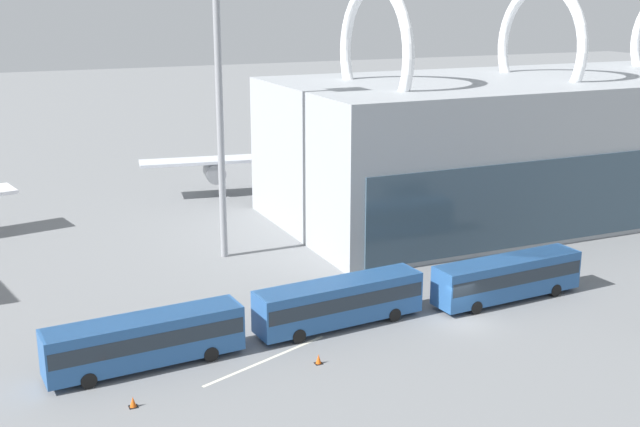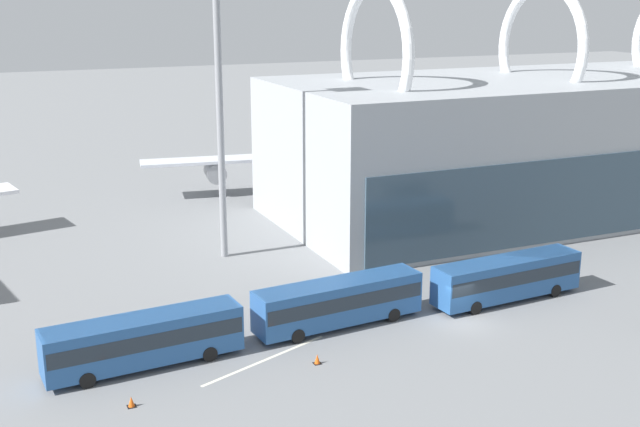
# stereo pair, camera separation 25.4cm
# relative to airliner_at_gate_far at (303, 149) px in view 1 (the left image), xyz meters

# --- Properties ---
(ground_plane) EXTENTS (440.00, 440.00, 0.00)m
(ground_plane) POSITION_rel_airliner_at_gate_far_xyz_m (-5.30, -42.90, -4.94)
(ground_plane) COLOR slate
(airliner_at_gate_far) EXTENTS (38.98, 38.24, 13.32)m
(airliner_at_gate_far) POSITION_rel_airliner_at_gate_far_xyz_m (0.00, 0.00, 0.00)
(airliner_at_gate_far) COLOR silver
(airliner_at_gate_far) RESTS_ON ground_plane
(shuttle_bus_0) EXTENTS (12.75, 3.54, 3.35)m
(shuttle_bus_0) POSITION_rel_airliner_at_gate_far_xyz_m (-28.02, -40.77, -2.98)
(shuttle_bus_0) COLOR #285693
(shuttle_bus_0) RESTS_ON ground_plane
(shuttle_bus_1) EXTENTS (12.77, 3.66, 3.35)m
(shuttle_bus_1) POSITION_rel_airliner_at_gate_far_xyz_m (-13.96, -39.84, -2.98)
(shuttle_bus_1) COLOR #285693
(shuttle_bus_1) RESTS_ON ground_plane
(shuttle_bus_2) EXTENTS (12.73, 3.41, 3.35)m
(shuttle_bus_2) POSITION_rel_airliner_at_gate_far_xyz_m (0.10, -40.52, -2.98)
(shuttle_bus_2) COLOR #285693
(shuttle_bus_2) RESTS_ON ground_plane
(floodlight_mast) EXTENTS (2.83, 2.83, 25.28)m
(floodlight_mast) POSITION_rel_airliner_at_gate_far_xyz_m (-16.73, -21.28, 12.08)
(floodlight_mast) COLOR gray
(floodlight_mast) RESTS_ON ground_plane
(lane_stripe_3) EXTENTS (9.79, 4.07, 0.01)m
(lane_stripe_3) POSITION_rel_airliner_at_gate_far_xyz_m (-20.68, -43.00, -4.94)
(lane_stripe_3) COLOR silver
(lane_stripe_3) RESTS_ON ground_plane
(traffic_cone_0) EXTENTS (0.51, 0.51, 0.64)m
(traffic_cone_0) POSITION_rel_airliner_at_gate_far_xyz_m (-29.85, -45.66, -4.63)
(traffic_cone_0) COLOR black
(traffic_cone_0) RESTS_ON ground_plane
(traffic_cone_1) EXTENTS (0.50, 0.50, 0.65)m
(traffic_cone_1) POSITION_rel_airliner_at_gate_far_xyz_m (-17.81, -44.86, -4.63)
(traffic_cone_1) COLOR black
(traffic_cone_1) RESTS_ON ground_plane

